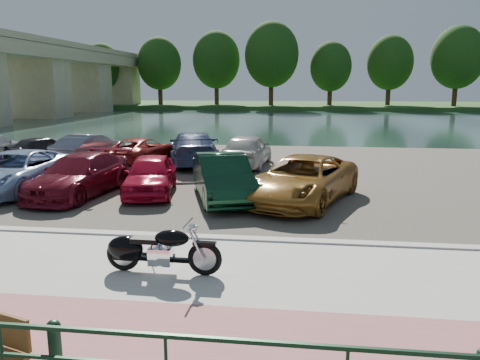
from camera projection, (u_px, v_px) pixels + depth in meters
name	position (u px, v px, depth m)	size (l,w,h in m)	color
ground	(223.00, 276.00, 9.29)	(200.00, 200.00, 0.00)	#595447
promenade	(214.00, 295.00, 8.31)	(60.00, 6.00, 0.10)	#AFADA5
pink_path	(196.00, 337.00, 6.84)	(60.00, 2.00, 0.01)	#96555C
kerb	(237.00, 240.00, 11.22)	(60.00, 0.30, 0.14)	#AFADA5
parking_lot	(264.00, 173.00, 19.98)	(60.00, 18.00, 0.04)	#423E35
river	(285.00, 121.00, 48.17)	(120.00, 40.00, 0.00)	#1A2F2A
far_bank	(291.00, 105.00, 79.22)	(120.00, 24.00, 0.60)	#1E4418
bridge	(32.00, 68.00, 51.50)	(7.00, 56.00, 8.55)	tan
railing	(166.00, 352.00, 5.24)	(24.04, 0.05, 0.90)	black
bollards	(42.00, 347.00, 5.79)	(10.68, 0.18, 0.81)	black
far_trees	(320.00, 59.00, 71.21)	(70.25, 10.68, 12.52)	#362113
motorcycle	(153.00, 250.00, 9.13)	(2.33, 0.75, 1.05)	black
car_2	(16.00, 172.00, 16.32)	(2.34, 5.08, 1.41)	#8BA4CA
car_3	(79.00, 175.00, 15.78)	(1.93, 4.75, 1.38)	maroon
car_4	(150.00, 175.00, 15.99)	(1.58, 3.92, 1.34)	#AF0B2B
car_5	(223.00, 177.00, 15.14)	(1.56, 4.48, 1.48)	black
car_6	(302.00, 179.00, 14.86)	(2.42, 5.24, 1.46)	#956322
car_8	(43.00, 148.00, 23.13)	(1.45, 3.59, 1.22)	black
car_9	(90.00, 148.00, 22.50)	(1.45, 4.17, 1.37)	slate
car_10	(141.00, 151.00, 22.02)	(2.07, 4.49, 1.25)	maroon
car_11	(193.00, 148.00, 21.92)	(2.16, 5.31, 1.54)	navy
car_12	(247.00, 150.00, 21.36)	(1.79, 4.45, 1.52)	#B6B5B1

